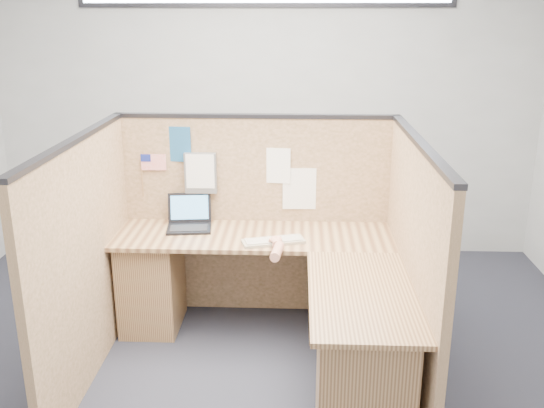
{
  "coord_description": "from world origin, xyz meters",
  "views": [
    {
      "loc": [
        0.31,
        -3.31,
        2.23
      ],
      "look_at": [
        0.14,
        0.5,
        1.01
      ],
      "focal_mm": 40.0,
      "sensor_mm": 36.0,
      "label": 1
    }
  ],
  "objects_px": {
    "laptop": "(190,219)",
    "mouse": "(276,243)",
    "l_desk": "(278,304)",
    "keyboard": "(273,241)"
  },
  "relations": [
    {
      "from": "l_desk",
      "to": "mouse",
      "type": "xyz_separation_m",
      "value": [
        -0.02,
        0.19,
        0.36
      ]
    },
    {
      "from": "l_desk",
      "to": "laptop",
      "type": "xyz_separation_m",
      "value": [
        -0.66,
        0.53,
        0.39
      ]
    },
    {
      "from": "laptop",
      "to": "mouse",
      "type": "bearing_deg",
      "value": -35.35
    },
    {
      "from": "mouse",
      "to": "keyboard",
      "type": "bearing_deg",
      "value": 115.03
    },
    {
      "from": "l_desk",
      "to": "keyboard",
      "type": "height_order",
      "value": "keyboard"
    },
    {
      "from": "l_desk",
      "to": "keyboard",
      "type": "relative_size",
      "value": 4.38
    },
    {
      "from": "l_desk",
      "to": "mouse",
      "type": "distance_m",
      "value": 0.4
    },
    {
      "from": "l_desk",
      "to": "laptop",
      "type": "height_order",
      "value": "laptop"
    },
    {
      "from": "laptop",
      "to": "keyboard",
      "type": "relative_size",
      "value": 0.76
    },
    {
      "from": "keyboard",
      "to": "mouse",
      "type": "xyz_separation_m",
      "value": [
        0.02,
        -0.05,
        0.01
      ]
    }
  ]
}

